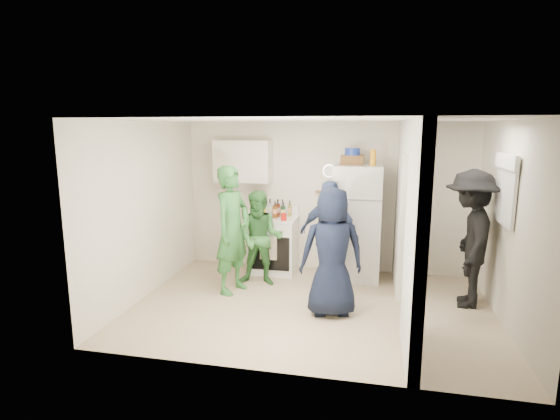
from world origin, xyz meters
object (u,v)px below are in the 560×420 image
object	(u,v)px
wicker_basket	(352,160)
yellow_cup_stack_top	(373,158)
person_nook	(470,239)
person_green_left	(233,230)
person_green_center	(260,238)
blue_bowl	(352,152)
fridge	(356,222)
person_denim	(328,236)
stove	(273,245)
person_navy	(332,252)

from	to	relation	value
wicker_basket	yellow_cup_stack_top	bearing A→B (deg)	-25.11
yellow_cup_stack_top	person_nook	world-z (taller)	yellow_cup_stack_top
person_green_left	wicker_basket	bearing A→B (deg)	-39.88
wicker_basket	person_green_center	bearing A→B (deg)	-153.11
blue_bowl	yellow_cup_stack_top	xyz separation A→B (m)	(0.32, -0.15, -0.08)
wicker_basket	person_green_center	world-z (taller)	wicker_basket
fridge	wicker_basket	distance (m)	1.00
person_nook	person_green_center	bearing A→B (deg)	-85.66
fridge	person_denim	xyz separation A→B (m)	(-0.38, -0.63, -0.09)
stove	person_denim	xyz separation A→B (m)	(0.99, -0.66, 0.36)
yellow_cup_stack_top	fridge	bearing A→B (deg)	155.56
fridge	person_green_left	distance (m)	2.01
fridge	person_nook	size ratio (longest dim) A/B	0.98
wicker_basket	person_green_left	bearing A→B (deg)	-147.67
person_green_center	fridge	bearing A→B (deg)	19.84
stove	wicker_basket	world-z (taller)	wicker_basket
fridge	blue_bowl	world-z (taller)	blue_bowl
blue_bowl	person_green_left	distance (m)	2.24
wicker_basket	person_nook	world-z (taller)	wicker_basket
blue_bowl	wicker_basket	bearing A→B (deg)	0.00
blue_bowl	person_denim	bearing A→B (deg)	-112.49
wicker_basket	person_denim	bearing A→B (deg)	-112.49
fridge	yellow_cup_stack_top	world-z (taller)	yellow_cup_stack_top
person_navy	person_green_center	bearing A→B (deg)	-51.68
fridge	person_denim	distance (m)	0.75
person_green_left	person_navy	distance (m)	1.59
person_nook	person_navy	bearing A→B (deg)	-60.56
person_navy	person_nook	distance (m)	1.92
person_green_center	person_navy	size ratio (longest dim) A/B	0.88
yellow_cup_stack_top	person_navy	xyz separation A→B (m)	(-0.47, -1.42, -1.12)
blue_bowl	person_green_center	distance (m)	1.98
person_green_center	person_denim	distance (m)	1.05
person_green_left	stove	bearing A→B (deg)	-2.41
stove	person_green_center	bearing A→B (deg)	-94.63
person_navy	person_nook	xyz separation A→B (m)	(1.79, 0.69, 0.10)
yellow_cup_stack_top	person_nook	size ratio (longest dim) A/B	0.13
person_nook	wicker_basket	bearing A→B (deg)	-109.90
person_green_left	person_denim	bearing A→B (deg)	-57.44
wicker_basket	person_denim	xyz separation A→B (m)	(-0.28, -0.68, -1.08)
wicker_basket	person_nook	distance (m)	2.09
stove	fridge	world-z (taller)	fridge
fridge	yellow_cup_stack_top	distance (m)	1.07
yellow_cup_stack_top	person_denim	distance (m)	1.38
person_nook	fridge	bearing A→B (deg)	-110.00
stove	person_nook	distance (m)	3.07
fridge	person_navy	xyz separation A→B (m)	(-0.25, -1.52, -0.08)
wicker_basket	blue_bowl	world-z (taller)	blue_bowl
yellow_cup_stack_top	person_navy	size ratio (longest dim) A/B	0.15
person_green_center	person_denim	size ratio (longest dim) A/B	0.88
wicker_basket	person_navy	bearing A→B (deg)	-95.47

